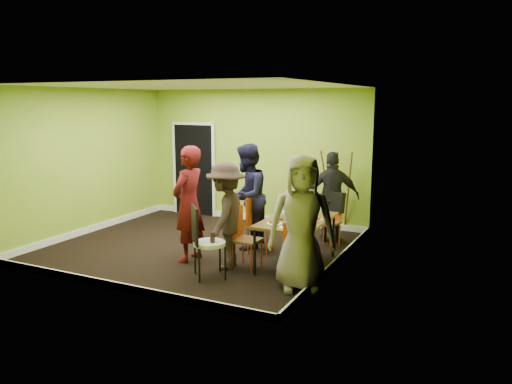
{
  "coord_description": "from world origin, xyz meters",
  "views": [
    {
      "loc": [
        4.61,
        -7.24,
        2.55
      ],
      "look_at": [
        1.12,
        0.0,
        1.08
      ],
      "focal_mm": 35.0,
      "sensor_mm": 36.0,
      "label": 1
    }
  ],
  "objects_px": {
    "person_left_far": "(247,196)",
    "chair_bentwood": "(204,238)",
    "blue_bottle": "(301,217)",
    "person_left_near": "(226,216)",
    "dining_table": "(297,222)",
    "person_standing": "(189,204)",
    "thermos": "(297,214)",
    "person_back_end": "(333,197)",
    "person_front_end": "(302,223)",
    "easel": "(337,193)",
    "chair_left_far": "(256,221)",
    "chair_back_end": "(332,207)",
    "chair_left_near": "(242,234)",
    "orange_bottle": "(300,215)",
    "chair_front_end": "(297,249)"
  },
  "relations": [
    {
      "from": "person_left_far",
      "to": "chair_bentwood",
      "type": "bearing_deg",
      "value": -4.06
    },
    {
      "from": "blue_bottle",
      "to": "person_left_near",
      "type": "xyz_separation_m",
      "value": [
        -1.11,
        -0.3,
        -0.02
      ]
    },
    {
      "from": "dining_table",
      "to": "person_standing",
      "type": "bearing_deg",
      "value": -163.44
    },
    {
      "from": "thermos",
      "to": "person_back_end",
      "type": "relative_size",
      "value": 0.12
    },
    {
      "from": "person_left_far",
      "to": "person_back_end",
      "type": "bearing_deg",
      "value": 120.95
    },
    {
      "from": "person_front_end",
      "to": "easel",
      "type": "bearing_deg",
      "value": 74.18
    },
    {
      "from": "chair_left_far",
      "to": "person_standing",
      "type": "bearing_deg",
      "value": -49.08
    },
    {
      "from": "chair_back_end",
      "to": "person_back_end",
      "type": "distance_m",
      "value": 0.25
    },
    {
      "from": "chair_left_near",
      "to": "person_standing",
      "type": "distance_m",
      "value": 1.01
    },
    {
      "from": "dining_table",
      "to": "orange_bottle",
      "type": "xyz_separation_m",
      "value": [
        -0.01,
        0.17,
        0.09
      ]
    },
    {
      "from": "person_left_near",
      "to": "chair_bentwood",
      "type": "bearing_deg",
      "value": -17.53
    },
    {
      "from": "chair_left_far",
      "to": "person_left_near",
      "type": "bearing_deg",
      "value": -11.3
    },
    {
      "from": "chair_bentwood",
      "to": "chair_back_end",
      "type": "bearing_deg",
      "value": 113.68
    },
    {
      "from": "thermos",
      "to": "orange_bottle",
      "type": "relative_size",
      "value": 2.62
    },
    {
      "from": "orange_bottle",
      "to": "person_left_far",
      "type": "distance_m",
      "value": 1.21
    },
    {
      "from": "person_standing",
      "to": "person_back_end",
      "type": "height_order",
      "value": "person_standing"
    },
    {
      "from": "easel",
      "to": "person_front_end",
      "type": "xyz_separation_m",
      "value": [
        0.44,
        -3.1,
        0.13
      ]
    },
    {
      "from": "dining_table",
      "to": "chair_back_end",
      "type": "bearing_deg",
      "value": 84.36
    },
    {
      "from": "chair_back_end",
      "to": "person_standing",
      "type": "height_order",
      "value": "person_standing"
    },
    {
      "from": "chair_back_end",
      "to": "person_front_end",
      "type": "relative_size",
      "value": 0.51
    },
    {
      "from": "chair_left_near",
      "to": "blue_bottle",
      "type": "distance_m",
      "value": 0.96
    },
    {
      "from": "person_left_far",
      "to": "person_back_end",
      "type": "xyz_separation_m",
      "value": [
        1.23,
        1.03,
        -0.09
      ]
    },
    {
      "from": "chair_back_end",
      "to": "person_left_far",
      "type": "xyz_separation_m",
      "value": [
        -1.29,
        -0.85,
        0.24
      ]
    },
    {
      "from": "person_back_end",
      "to": "chair_left_near",
      "type": "bearing_deg",
      "value": 43.64
    },
    {
      "from": "chair_left_far",
      "to": "person_back_end",
      "type": "relative_size",
      "value": 0.57
    },
    {
      "from": "chair_left_near",
      "to": "chair_front_end",
      "type": "height_order",
      "value": "chair_left_near"
    },
    {
      "from": "chair_back_end",
      "to": "person_front_end",
      "type": "xyz_separation_m",
      "value": [
        0.27,
        -2.3,
        0.26
      ]
    },
    {
      "from": "orange_bottle",
      "to": "person_left_far",
      "type": "xyz_separation_m",
      "value": [
        -1.14,
        0.4,
        0.13
      ]
    },
    {
      "from": "easel",
      "to": "blue_bottle",
      "type": "xyz_separation_m",
      "value": [
        0.19,
        -2.47,
        0.05
      ]
    },
    {
      "from": "chair_back_end",
      "to": "thermos",
      "type": "distance_m",
      "value": 1.48
    },
    {
      "from": "person_standing",
      "to": "person_back_end",
      "type": "bearing_deg",
      "value": 143.11
    },
    {
      "from": "chair_left_far",
      "to": "blue_bottle",
      "type": "height_order",
      "value": "chair_left_far"
    },
    {
      "from": "chair_bentwood",
      "to": "blue_bottle",
      "type": "relative_size",
      "value": 5.51
    },
    {
      "from": "dining_table",
      "to": "orange_bottle",
      "type": "height_order",
      "value": "orange_bottle"
    },
    {
      "from": "chair_left_far",
      "to": "person_front_end",
      "type": "bearing_deg",
      "value": 37.67
    },
    {
      "from": "person_front_end",
      "to": "thermos",
      "type": "bearing_deg",
      "value": 91.22
    },
    {
      "from": "orange_bottle",
      "to": "chair_bentwood",
      "type": "bearing_deg",
      "value": -128.59
    },
    {
      "from": "dining_table",
      "to": "chair_left_far",
      "type": "bearing_deg",
      "value": 156.54
    },
    {
      "from": "chair_bentwood",
      "to": "easel",
      "type": "height_order",
      "value": "easel"
    },
    {
      "from": "chair_left_near",
      "to": "easel",
      "type": "bearing_deg",
      "value": 167.06
    },
    {
      "from": "chair_back_end",
      "to": "person_standing",
      "type": "bearing_deg",
      "value": 58.34
    },
    {
      "from": "person_standing",
      "to": "chair_left_near",
      "type": "bearing_deg",
      "value": 97.07
    },
    {
      "from": "person_left_far",
      "to": "person_left_near",
      "type": "bearing_deg",
      "value": 1.34
    },
    {
      "from": "chair_left_near",
      "to": "chair_back_end",
      "type": "height_order",
      "value": "chair_back_end"
    },
    {
      "from": "dining_table",
      "to": "chair_left_far",
      "type": "relative_size",
      "value": 1.58
    },
    {
      "from": "dining_table",
      "to": "person_left_far",
      "type": "bearing_deg",
      "value": 153.96
    },
    {
      "from": "chair_bentwood",
      "to": "person_front_end",
      "type": "bearing_deg",
      "value": 56.25
    },
    {
      "from": "blue_bottle",
      "to": "person_left_far",
      "type": "relative_size",
      "value": 0.11
    },
    {
      "from": "chair_left_far",
      "to": "thermos",
      "type": "bearing_deg",
      "value": 56.17
    },
    {
      "from": "person_left_far",
      "to": "person_left_near",
      "type": "relative_size",
      "value": 1.11
    }
  ]
}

